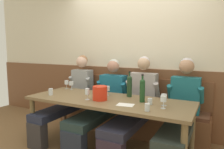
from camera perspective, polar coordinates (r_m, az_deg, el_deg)
The scene contains 21 objects.
room_wall_back at distance 3.70m, azimuth 6.11°, elevation 6.53°, with size 6.80×0.08×2.80m, color beige.
wood_wainscot_panel at distance 3.75m, azimuth 5.63°, elevation -6.59°, with size 6.80×0.03×1.10m, color brown.
wall_bench at distance 3.64m, azimuth 4.31°, elevation -11.38°, with size 2.60×0.42×0.94m.
dining_table at distance 2.91m, azimuth -1.28°, elevation -8.19°, with size 2.30×0.85×0.74m.
person_right_seat at distance 3.71m, azimuth -11.30°, elevation -5.43°, with size 0.47×1.30×1.31m.
person_center_left_seat at distance 3.34m, azimuth -2.53°, elevation -7.28°, with size 0.54×1.30×1.26m.
person_left_seat at distance 3.10m, azimuth 6.29°, elevation -8.19°, with size 0.54×1.30×1.31m.
person_center_right_seat at distance 2.94m, azimuth 18.36°, elevation -9.16°, with size 0.51×1.31×1.31m.
ice_bucket at distance 2.83m, azimuth -3.32°, elevation -5.11°, with size 0.20×0.20×0.19m, color red.
wine_bottle_clear_water at distance 2.73m, azimuth 8.33°, elevation -4.14°, with size 0.07×0.07×0.37m.
wine_bottle_green_tall at distance 3.01m, azimuth 4.81°, elevation -3.00°, with size 0.07×0.07×0.37m.
wine_glass_mid_left at distance 3.69m, azimuth -12.37°, elevation -2.25°, with size 0.07×0.07×0.15m.
wine_glass_by_bottle at distance 3.10m, azimuth -1.35°, elevation -3.90°, with size 0.08×0.08×0.14m.
wine_glass_mid_right at distance 3.63m, azimuth -11.11°, elevation -2.47°, with size 0.08×0.08×0.13m.
wine_glass_center_front at distance 2.62m, azimuth 14.08°, elevation -6.18°, with size 0.07×0.07×0.14m.
wine_glass_left_end at distance 2.50m, azimuth 13.95°, elevation -6.60°, with size 0.07×0.07×0.15m.
wine_glass_right_end at distance 2.86m, azimuth -6.81°, elevation -4.77°, with size 0.06×0.06×0.15m.
water_tumbler_left at distance 2.66m, azimuth 10.38°, elevation -7.27°, with size 0.06×0.06×0.08m, color silver.
water_tumbler_center at distance 3.26m, azimuth -16.47°, elevation -4.58°, with size 0.06×0.06×0.10m, color silver.
water_tumbler_right at distance 2.38m, azimuth 9.66°, elevation -8.88°, with size 0.06×0.06×0.09m, color silver.
tasting_sheet_left_guest at distance 2.61m, azimuth 3.69°, elevation -8.30°, with size 0.21×0.15×0.00m, color white.
Camera 1 is at (1.36, -2.35, 1.43)m, focal length 33.30 mm.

